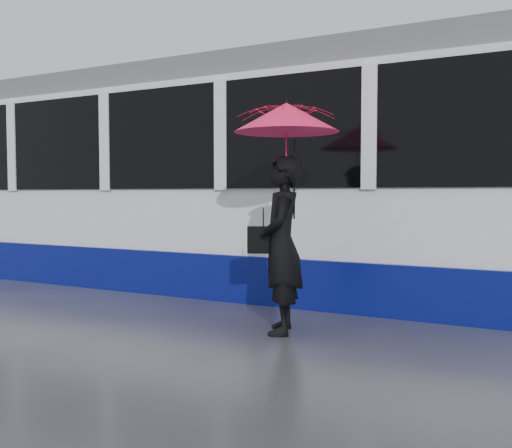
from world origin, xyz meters
The scene contains 6 objects.
ground centered at (0.00, 0.00, 0.00)m, with size 90.00×90.00×0.00m, color #2C2C31.
rails centered at (0.00, 2.50, 0.01)m, with size 34.00×1.51×0.02m.
tram centered at (-3.67, 2.50, 1.64)m, with size 26.00×2.56×3.35m.
woman centered at (1.28, 0.06, 0.91)m, with size 0.66×0.43×1.81m, color black.
umbrella centered at (1.33, 0.06, 1.99)m, with size 1.40×1.40×1.22m.
handbag centered at (1.06, 0.08, 0.95)m, with size 0.35×0.26×0.46m.
Camera 1 is at (3.75, -5.19, 1.42)m, focal length 40.00 mm.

